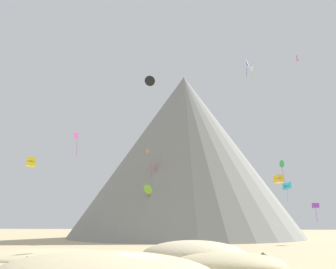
{
  "coord_description": "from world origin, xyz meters",
  "views": [
    {
      "loc": [
        8.2,
        -36.91,
        4.57
      ],
      "look_at": [
        -2.11,
        33.29,
        19.83
      ],
      "focal_mm": 43.21,
      "sensor_mm": 36.0,
      "label": 1
    }
  ],
  "objects_px": {
    "bush_mid_center": "(27,259)",
    "kite_red_mid": "(151,165)",
    "bush_near_right": "(80,252)",
    "kite_cyan_low": "(287,186)",
    "bush_far_left": "(136,262)",
    "kite_gold_low": "(279,179)",
    "kite_yellow_low": "(31,162)",
    "kite_indigo_high": "(247,64)",
    "rock_massif": "(182,157)",
    "kite_white_high": "(252,72)",
    "kite_pink_high": "(297,59)",
    "kite_green_mid": "(282,164)",
    "kite_black_high": "(150,81)",
    "kite_lime_low": "(148,190)",
    "bush_ridge_crest": "(263,255)",
    "kite_orange_mid": "(147,151)",
    "kite_violet_low": "(316,206)",
    "kite_magenta_mid": "(76,139)",
    "bush_near_left": "(117,257)"
  },
  "relations": [
    {
      "from": "bush_near_left",
      "to": "kite_yellow_low",
      "type": "relative_size",
      "value": 0.73
    },
    {
      "from": "bush_far_left",
      "to": "kite_gold_low",
      "type": "height_order",
      "value": "kite_gold_low"
    },
    {
      "from": "bush_ridge_crest",
      "to": "rock_massif",
      "type": "distance_m",
      "value": 67.53
    },
    {
      "from": "kite_white_high",
      "to": "kite_orange_mid",
      "type": "distance_m",
      "value": 28.49
    },
    {
      "from": "bush_far_left",
      "to": "bush_mid_center",
      "type": "distance_m",
      "value": 13.58
    },
    {
      "from": "bush_far_left",
      "to": "kite_gold_low",
      "type": "xyz_separation_m",
      "value": [
        16.75,
        12.84,
        9.87
      ]
    },
    {
      "from": "bush_ridge_crest",
      "to": "bush_mid_center",
      "type": "bearing_deg",
      "value": -161.44
    },
    {
      "from": "bush_near_right",
      "to": "rock_massif",
      "type": "distance_m",
      "value": 64.52
    },
    {
      "from": "bush_near_right",
      "to": "kite_lime_low",
      "type": "bearing_deg",
      "value": 85.22
    },
    {
      "from": "bush_mid_center",
      "to": "kite_red_mid",
      "type": "distance_m",
      "value": 51.69
    },
    {
      "from": "kite_green_mid",
      "to": "bush_ridge_crest",
      "type": "bearing_deg",
      "value": 34.73
    },
    {
      "from": "kite_black_high",
      "to": "kite_lime_low",
      "type": "bearing_deg",
      "value": -97.3
    },
    {
      "from": "kite_magenta_mid",
      "to": "kite_red_mid",
      "type": "xyz_separation_m",
      "value": [
        12.41,
        16.71,
        -3.36
      ]
    },
    {
      "from": "kite_violet_low",
      "to": "kite_lime_low",
      "type": "distance_m",
      "value": 36.34
    },
    {
      "from": "bush_near_left",
      "to": "kite_green_mid",
      "type": "relative_size",
      "value": 0.27
    },
    {
      "from": "bush_mid_center",
      "to": "kite_lime_low",
      "type": "bearing_deg",
      "value": 83.24
    },
    {
      "from": "kite_yellow_low",
      "to": "kite_white_high",
      "type": "height_order",
      "value": "kite_white_high"
    },
    {
      "from": "bush_ridge_crest",
      "to": "kite_black_high",
      "type": "distance_m",
      "value": 52.06
    },
    {
      "from": "bush_far_left",
      "to": "kite_green_mid",
      "type": "bearing_deg",
      "value": 66.58
    },
    {
      "from": "bush_near_left",
      "to": "kite_yellow_low",
      "type": "bearing_deg",
      "value": 149.67
    },
    {
      "from": "kite_yellow_low",
      "to": "kite_lime_low",
      "type": "relative_size",
      "value": 0.29
    },
    {
      "from": "bush_near_right",
      "to": "kite_indigo_high",
      "type": "distance_m",
      "value": 55.5
    },
    {
      "from": "kite_black_high",
      "to": "kite_indigo_high",
      "type": "bearing_deg",
      "value": 159.27
    },
    {
      "from": "kite_indigo_high",
      "to": "kite_cyan_low",
      "type": "distance_m",
      "value": 28.09
    },
    {
      "from": "bush_near_right",
      "to": "kite_black_high",
      "type": "height_order",
      "value": "kite_black_high"
    },
    {
      "from": "bush_near_right",
      "to": "kite_white_high",
      "type": "relative_size",
      "value": 0.46
    },
    {
      "from": "kite_violet_low",
      "to": "kite_gold_low",
      "type": "xyz_separation_m",
      "value": [
        -11.26,
        -33.08,
        2.45
      ]
    },
    {
      "from": "kite_indigo_high",
      "to": "kite_black_high",
      "type": "xyz_separation_m",
      "value": [
        -22.15,
        -0.23,
        -2.85
      ]
    },
    {
      "from": "kite_red_mid",
      "to": "bush_near_right",
      "type": "bearing_deg",
      "value": -13.66
    },
    {
      "from": "kite_yellow_low",
      "to": "kite_indigo_high",
      "type": "distance_m",
      "value": 51.76
    },
    {
      "from": "kite_pink_high",
      "to": "kite_red_mid",
      "type": "height_order",
      "value": "kite_pink_high"
    },
    {
      "from": "bush_far_left",
      "to": "kite_magenta_mid",
      "type": "height_order",
      "value": "kite_magenta_mid"
    },
    {
      "from": "bush_near_right",
      "to": "kite_cyan_low",
      "type": "bearing_deg",
      "value": 42.03
    },
    {
      "from": "rock_massif",
      "to": "kite_indigo_high",
      "type": "relative_size",
      "value": 22.19
    },
    {
      "from": "kite_red_mid",
      "to": "kite_violet_low",
      "type": "bearing_deg",
      "value": 73.19
    },
    {
      "from": "bush_far_left",
      "to": "bush_near_right",
      "type": "xyz_separation_m",
      "value": [
        -10.96,
        12.82,
        0.01
      ]
    },
    {
      "from": "kite_green_mid",
      "to": "kite_black_high",
      "type": "bearing_deg",
      "value": -27.2
    },
    {
      "from": "kite_indigo_high",
      "to": "kite_lime_low",
      "type": "height_order",
      "value": "kite_indigo_high"
    },
    {
      "from": "bush_near_left",
      "to": "kite_lime_low",
      "type": "bearing_deg",
      "value": 96.23
    },
    {
      "from": "bush_mid_center",
      "to": "kite_lime_low",
      "type": "xyz_separation_m",
      "value": [
        5.29,
        44.62,
        11.23
      ]
    },
    {
      "from": "bush_mid_center",
      "to": "rock_massif",
      "type": "height_order",
      "value": "rock_massif"
    },
    {
      "from": "bush_near_right",
      "to": "rock_massif",
      "type": "bearing_deg",
      "value": 82.53
    },
    {
      "from": "bush_far_left",
      "to": "kite_pink_high",
      "type": "relative_size",
      "value": 1.74
    },
    {
      "from": "bush_near_right",
      "to": "kite_green_mid",
      "type": "distance_m",
      "value": 53.83
    },
    {
      "from": "kite_cyan_low",
      "to": "kite_black_high",
      "type": "bearing_deg",
      "value": 54.92
    },
    {
      "from": "bush_ridge_crest",
      "to": "kite_white_high",
      "type": "height_order",
      "value": "kite_white_high"
    },
    {
      "from": "bush_near_left",
      "to": "rock_massif",
      "type": "relative_size",
      "value": 0.02
    },
    {
      "from": "kite_pink_high",
      "to": "kite_indigo_high",
      "type": "bearing_deg",
      "value": -83.86
    },
    {
      "from": "bush_far_left",
      "to": "bush_near_left",
      "type": "bearing_deg",
      "value": 124.2
    },
    {
      "from": "bush_near_right",
      "to": "kite_gold_low",
      "type": "height_order",
      "value": "kite_gold_low"
    }
  ]
}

